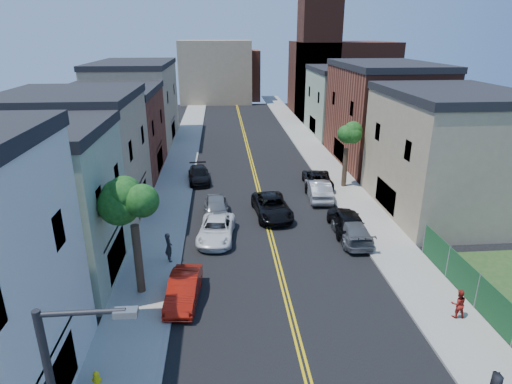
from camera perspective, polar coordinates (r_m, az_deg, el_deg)
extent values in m
cube|color=gray|center=(48.88, -10.00, 4.15)|extent=(3.20, 100.00, 0.15)
cube|color=gray|center=(49.94, 8.41, 4.59)|extent=(3.20, 100.00, 0.15)
cube|color=gray|center=(48.75, -7.95, 4.22)|extent=(0.30, 100.00, 0.15)
cube|color=gray|center=(49.58, 6.43, 4.56)|extent=(0.30, 100.00, 0.15)
cube|color=gray|center=(26.81, -27.93, -2.30)|extent=(9.00, 8.00, 8.50)
cube|color=#998466|center=(34.72, -22.57, 3.78)|extent=(9.00, 10.00, 9.00)
cube|color=brown|center=(45.10, -18.52, 7.19)|extent=(9.00, 12.00, 8.00)
cube|color=#998466|center=(58.43, -15.55, 11.07)|extent=(9.00, 16.00, 9.50)
cube|color=#998466|center=(36.44, 23.85, 4.33)|extent=(9.00, 12.00, 9.00)
cube|color=brown|center=(48.75, 16.34, 9.55)|extent=(9.00, 14.00, 10.00)
cube|color=gray|center=(61.96, 11.74, 11.41)|extent=(9.00, 12.00, 8.50)
cube|color=#4C2319|center=(77.98, 11.09, 14.53)|extent=(16.00, 14.00, 12.00)
cube|color=#4C2319|center=(72.56, 8.23, 18.24)|extent=(6.00, 6.00, 22.00)
cube|color=#998466|center=(89.09, -5.39, 15.50)|extent=(14.00, 8.00, 12.00)
cube|color=brown|center=(93.22, -2.81, 15.16)|extent=(10.00, 8.00, 10.00)
cube|color=#143F1E|center=(24.15, 29.07, -13.43)|extent=(0.04, 15.00, 1.90)
cylinder|color=#35221A|center=(24.13, -15.32, -8.53)|extent=(0.44, 0.44, 3.96)
sphere|color=#0E360F|center=(22.42, -16.34, 1.20)|extent=(5.20, 5.20, 5.20)
sphere|color=#0E360F|center=(21.64, -15.45, 3.50)|extent=(3.90, 3.90, 3.90)
sphere|color=#0E360F|center=(23.18, -17.23, 0.36)|extent=(3.64, 3.64, 3.64)
cylinder|color=#35221A|center=(40.16, 11.67, 3.19)|extent=(0.44, 0.44, 3.52)
sphere|color=#0E360F|center=(39.24, 12.06, 8.41)|extent=(4.40, 4.40, 4.40)
sphere|color=#0E360F|center=(38.89, 12.92, 9.57)|extent=(3.30, 3.30, 3.30)
sphere|color=#0E360F|center=(39.62, 11.22, 7.93)|extent=(3.08, 3.08, 3.08)
cylinder|color=black|center=(9.96, -22.11, -14.58)|extent=(1.80, 0.12, 0.12)
cube|color=slate|center=(9.76, -16.85, -15.02)|extent=(0.50, 0.25, 0.15)
imported|color=#B4180C|center=(23.72, -9.54, -12.58)|extent=(1.87, 4.44, 1.42)
imported|color=white|center=(29.96, -5.27, -4.99)|extent=(2.87, 5.30, 1.41)
imported|color=slate|center=(33.17, -5.26, -2.19)|extent=(2.03, 4.81, 1.62)
imported|color=black|center=(41.53, -7.57, 2.26)|extent=(2.36, 4.93, 1.39)
imported|color=#525559|center=(30.41, 12.59, -4.97)|extent=(2.15, 5.06, 1.46)
imported|color=black|center=(31.49, 11.93, -3.75)|extent=(2.13, 5.09, 1.72)
imported|color=#9C9FA3|center=(37.33, 8.28, 0.35)|extent=(2.08, 5.18, 1.67)
imported|color=black|center=(40.34, 8.10, 1.78)|extent=(3.10, 5.71, 1.52)
imported|color=black|center=(33.50, 2.12, -1.94)|extent=(3.01, 5.77, 1.55)
imported|color=#212228|center=(27.25, -11.47, -7.15)|extent=(0.69, 0.81, 1.88)
imported|color=maroon|center=(24.16, 25.19, -13.22)|extent=(0.79, 0.64, 1.53)
cylinder|color=yellow|center=(19.83, -20.31, -22.36)|extent=(0.24, 0.24, 0.59)
sphere|color=yellow|center=(19.62, -20.43, -21.66)|extent=(0.24, 0.24, 0.24)
cylinder|color=yellow|center=(19.80, -20.32, -22.26)|extent=(0.35, 0.12, 0.12)
cylinder|color=yellow|center=(19.80, -20.32, -22.26)|extent=(0.12, 0.35, 0.12)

